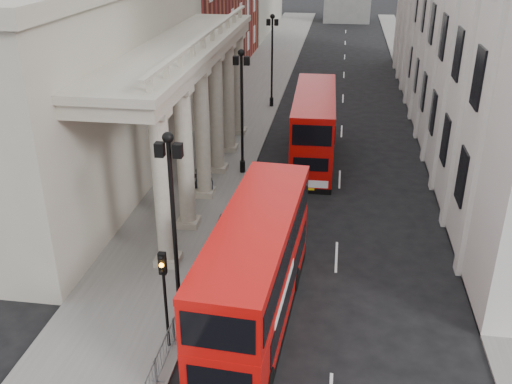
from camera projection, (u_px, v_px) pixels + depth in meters
The scene contains 14 objects.
sidewalk_west at pixel (235, 125), 48.30m from camera, with size 6.00×140.00×0.12m, color slate.
sidewalk_east at pixel (435, 135), 46.09m from camera, with size 3.00×140.00×0.12m, color slate.
kerb at pixel (269, 127), 47.90m from camera, with size 0.20×140.00×0.14m, color slate.
portico_building at pixel (82, 90), 36.04m from camera, with size 9.00×28.00×12.00m, color gray.
lamp_post_south at pixel (173, 216), 22.63m from camera, with size 1.05×0.44×8.32m.
lamp_post_mid at pixel (242, 104), 36.97m from camera, with size 1.05×0.44×8.32m.
lamp_post_north at pixel (272, 54), 51.31m from camera, with size 1.05×0.44×8.32m.
traffic_light at pixel (164, 283), 21.57m from camera, with size 0.28×0.33×4.30m.
crowd_barriers at pixel (173, 331), 22.79m from camera, with size 0.50×18.75×1.10m.
bus_near at pixel (256, 270), 23.32m from camera, with size 3.47×11.71×4.99m.
bus_far at pixel (314, 126), 40.10m from camera, with size 3.09×11.59×4.98m.
pedestrian_a at pixel (198, 181), 35.47m from camera, with size 0.61×0.40×1.68m, color black.
pedestrian_b at pixel (185, 172), 36.71m from camera, with size 0.84×0.65×1.73m, color black.
pedestrian_c at pixel (209, 182), 35.38m from camera, with size 0.79×0.52×1.63m, color black.
Camera 1 is at (5.63, -15.39, 15.34)m, focal length 40.00 mm.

